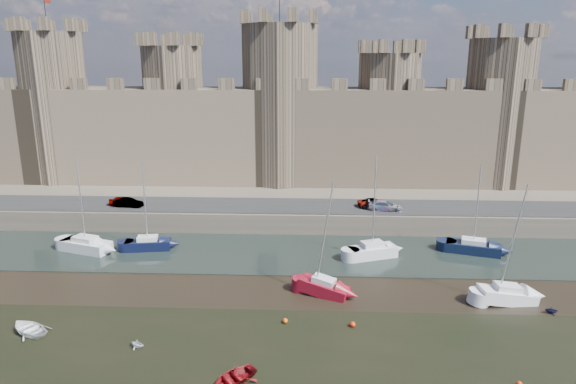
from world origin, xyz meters
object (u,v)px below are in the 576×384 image
car_3 (374,203)px  sailboat_2 (372,250)px  sailboat_0 (86,245)px  car_1 (128,203)px  sailboat_3 (473,247)px  sailboat_1 (148,243)px  sailboat_4 (324,287)px  sailboat_5 (507,294)px  car_0 (123,201)px  car_2 (385,206)px

car_3 → sailboat_2: bearing=163.6°
sailboat_0 → car_1: bearing=96.6°
sailboat_3 → sailboat_1: bearing=-161.8°
car_3 → sailboat_2: sailboat_2 is taller
sailboat_2 → sailboat_4: bearing=-141.3°
car_3 → sailboat_1: size_ratio=0.41×
sailboat_1 → sailboat_4: (19.43, -10.33, -0.01)m
sailboat_1 → car_1: bearing=112.4°
car_3 → sailboat_5: bearing=-165.0°
car_1 → sailboat_5: size_ratio=0.34×
car_0 → sailboat_0: (-0.82, -9.93, -2.26)m
car_0 → car_2: car_2 is taller
sailboat_2 → car_2: bearing=54.6°
sailboat_3 → sailboat_4: sailboat_4 is taller
car_0 → sailboat_5: (41.47, -20.35, -2.31)m
car_2 → sailboat_2: 10.01m
sailboat_0 → sailboat_1: (6.77, 0.77, -0.04)m
sailboat_4 → sailboat_5: size_ratio=0.98×
car_2 → car_3: size_ratio=1.05×
car_0 → sailboat_2: bearing=-124.5°
car_3 → car_0: bearing=81.5°
car_1 → sailboat_4: sailboat_4 is taller
sailboat_2 → sailboat_3: size_ratio=1.12×
car_2 → sailboat_2: sailboat_2 is taller
car_3 → sailboat_5: size_ratio=0.38×
car_3 → sailboat_4: bearing=151.9°
car_0 → sailboat_1: size_ratio=0.35×
car_1 → sailboat_3: size_ratio=0.36×
car_3 → sailboat_3: 13.58m
sailboat_1 → sailboat_3: 36.17m
sailboat_3 → sailboat_5: (-0.64, -11.76, -0.01)m
sailboat_0 → sailboat_4: (26.20, -9.56, -0.06)m
car_3 → sailboat_0: 34.66m
sailboat_4 → car_0: bearing=164.8°
sailboat_1 → sailboat_4: sailboat_4 is taller
sailboat_0 → sailboat_4: bearing=-1.6°
car_0 → car_3: 32.19m
sailboat_2 → sailboat_4: (-5.45, -9.06, -0.10)m
car_1 → car_2: bearing=-83.0°
car_0 → sailboat_3: bearing=-117.3°
car_0 → car_3: (32.19, 0.40, -0.02)m
car_1 → sailboat_1: sailboat_1 is taller
car_3 → sailboat_0: sailboat_0 is taller
sailboat_2 → sailboat_1: bearing=156.8°
car_1 → car_3: bearing=-80.4°
car_1 → car_3: size_ratio=0.89×
car_0 → sailboat_1: (5.94, -9.16, -2.30)m
sailboat_5 → car_0: bearing=147.0°
car_2 → car_3: bearing=46.2°
sailboat_4 → sailboat_5: (16.10, -0.85, -0.00)m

